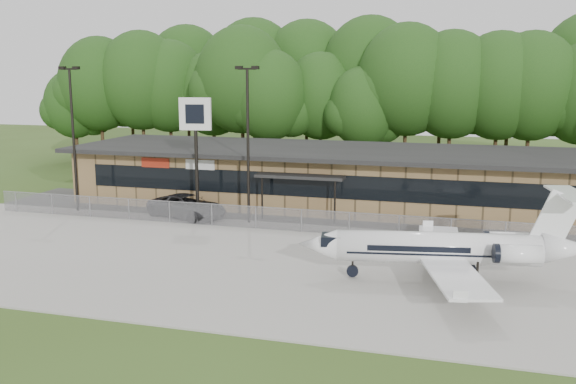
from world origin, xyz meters
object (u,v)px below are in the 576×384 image
(business_jet, at_px, (448,249))
(pole_sign, at_px, (196,127))
(terminal, at_px, (346,177))
(suv, at_px, (187,206))

(business_jet, height_order, pole_sign, pole_sign)
(terminal, distance_m, suv, 12.00)
(business_jet, relative_size, pole_sign, 1.65)
(terminal, relative_size, suv, 7.11)
(business_jet, bearing_deg, terminal, 106.51)
(business_jet, xyz_separation_m, pole_sign, (-16.88, 9.05, 4.64))
(terminal, relative_size, business_jet, 3.04)
(business_jet, bearing_deg, pole_sign, 141.76)
(pole_sign, bearing_deg, suv, 167.62)
(business_jet, distance_m, suv, 19.90)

